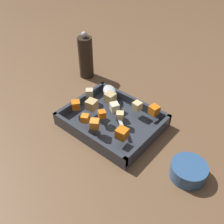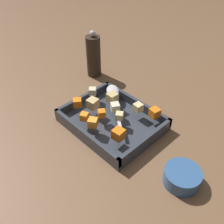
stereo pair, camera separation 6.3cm
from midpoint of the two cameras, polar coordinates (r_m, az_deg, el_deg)
The scene contains 17 objects.
ground_plane at distance 0.87m, azimuth -3.54°, elevation -2.92°, with size 4.00×4.00×0.00m, color brown.
baking_dish at distance 0.86m, azimuth -2.10°, elevation -2.24°, with size 0.30×0.24×0.05m.
carrot_chunk_under_handle at distance 0.79m, azimuth -6.13°, elevation -2.68°, with size 0.03×0.03×0.03m, color orange.
carrot_chunk_corner_sw at distance 0.75m, azimuth -0.17°, elevation -4.82°, with size 0.03×0.03×0.03m, color orange.
carrot_chunk_heap_side at distance 0.87m, azimuth -10.02°, elevation 1.50°, with size 0.03×0.03×0.03m, color orange.
carrot_chunk_far_left at distance 0.83m, azimuth -4.38°, elevation -0.55°, with size 0.02×0.02×0.02m, color orange.
carrot_chunk_back_center at distance 0.84m, azimuth 7.16°, elevation 0.39°, with size 0.03×0.03×0.03m, color orange.
carrot_chunk_corner_nw at distance 0.82m, azimuth -8.16°, elevation -1.45°, with size 0.02×0.02×0.02m, color orange.
potato_chunk_mid_right at distance 0.88m, azimuth -2.43°, elevation 3.12°, with size 0.03×0.03×0.03m, color tan.
potato_chunk_near_left at distance 0.85m, azimuth 3.46°, elevation 1.32°, with size 0.03×0.03×0.03m, color #E0CC89.
potato_chunk_far_right at distance 0.82m, azimuth -0.43°, elevation -0.84°, with size 0.02×0.02×0.02m, color #E0CC89.
potato_chunk_corner_se at distance 0.85m, azimuth -1.58°, elevation 1.04°, with size 0.03×0.03×0.03m, color beige.
potato_chunk_center at distance 0.92m, azimuth -6.96°, elevation 4.22°, with size 0.02×0.02×0.02m, color beige.
potato_chunk_heap_top at distance 0.86m, azimuth -6.62°, elevation 1.54°, with size 0.03×0.03×0.03m, color tan.
serving_spoon at distance 0.92m, azimuth -2.35°, elevation 4.10°, with size 0.21×0.17×0.02m.
pepper_mill at distance 1.08m, azimuth -7.50°, elevation 11.88°, with size 0.06×0.06×0.20m.
small_prep_bowl at distance 0.74m, azimuth 14.11°, elevation -12.54°, with size 0.10×0.10×0.04m, color #33598C.
Camera 1 is at (0.43, -0.47, 0.59)m, focal length 41.52 mm.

